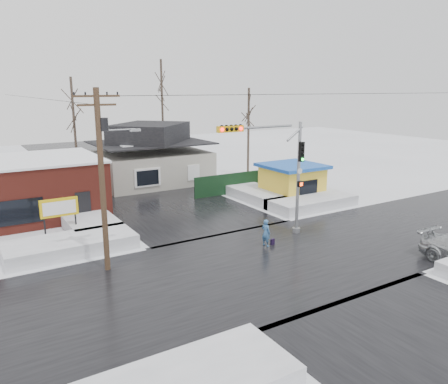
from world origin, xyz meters
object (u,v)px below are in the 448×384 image
pedestrian (266,233)px  traffic_signal (279,164)px  marquee_sign (59,209)px  kiosk (292,181)px  utility_pole (103,170)px

pedestrian → traffic_signal: bearing=-73.3°
marquee_sign → traffic_signal: bearing=-29.7°
kiosk → marquee_sign: bearing=-178.4°
kiosk → pedestrian: kiosk is taller
kiosk → pedestrian: size_ratio=2.88×
traffic_signal → kiosk: bearing=44.8°
traffic_signal → pedestrian: 4.17m
marquee_sign → utility_pole: bearing=-79.9°
utility_pole → traffic_signal: bearing=-2.9°
pedestrian → utility_pole: bearing=66.4°
utility_pole → pedestrian: utility_pole is taller
marquee_sign → pedestrian: bearing=-37.2°
traffic_signal → utility_pole: utility_pole is taller
utility_pole → kiosk: bearing=20.4°
traffic_signal → marquee_sign: (-11.43, 6.53, -2.62)m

